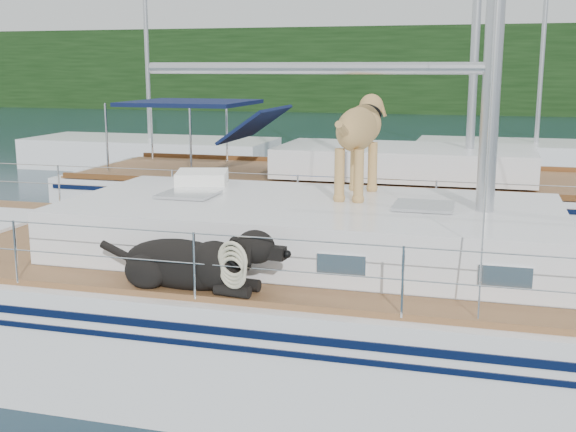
% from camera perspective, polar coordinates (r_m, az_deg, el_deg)
% --- Properties ---
extents(ground, '(120.00, 120.00, 0.00)m').
position_cam_1_polar(ground, '(8.44, -3.70, -10.78)').
color(ground, black).
rests_on(ground, ground).
extents(tree_line, '(90.00, 3.00, 6.00)m').
position_cam_1_polar(tree_line, '(52.41, 13.00, 11.16)').
color(tree_line, black).
rests_on(tree_line, ground).
extents(shore_bank, '(92.00, 1.00, 1.20)m').
position_cam_1_polar(shore_bank, '(53.67, 12.95, 8.61)').
color(shore_bank, '#595147').
rests_on(shore_bank, ground).
extents(main_sailboat, '(12.00, 3.80, 14.01)m').
position_cam_1_polar(main_sailboat, '(8.16, -3.09, -6.40)').
color(main_sailboat, white).
rests_on(main_sailboat, ground).
extents(neighbor_sailboat, '(11.00, 3.50, 13.30)m').
position_cam_1_polar(neighbor_sailboat, '(14.35, 4.78, 1.23)').
color(neighbor_sailboat, white).
rests_on(neighbor_sailboat, ground).
extents(bg_boat_west, '(8.00, 3.00, 11.65)m').
position_cam_1_polar(bg_boat_west, '(24.00, -10.79, 4.85)').
color(bg_boat_west, white).
rests_on(bg_boat_west, ground).
extents(bg_boat_center, '(7.20, 3.00, 11.65)m').
position_cam_1_polar(bg_boat_center, '(23.55, 18.93, 4.31)').
color(bg_boat_center, white).
rests_on(bg_boat_center, ground).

